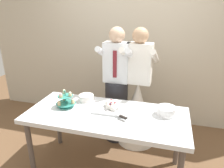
{
  "coord_description": "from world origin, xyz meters",
  "views": [
    {
      "loc": [
        0.62,
        -1.99,
        1.91
      ],
      "look_at": [
        0.02,
        0.15,
        1.07
      ],
      "focal_mm": 33.61,
      "sensor_mm": 36.0,
      "label": 1
    }
  ],
  "objects_px": {
    "dessert_table": "(106,119)",
    "main_cake_tray": "(113,107)",
    "round_cake": "(86,98)",
    "person_groom": "(116,93)",
    "person_bride": "(137,105)",
    "cupcake_stand": "(66,101)",
    "plate_stack": "(166,111)"
  },
  "relations": [
    {
      "from": "dessert_table",
      "to": "main_cake_tray",
      "type": "xyz_separation_m",
      "value": [
        0.05,
        0.1,
        0.11
      ]
    },
    {
      "from": "round_cake",
      "to": "person_groom",
      "type": "distance_m",
      "value": 0.52
    },
    {
      "from": "round_cake",
      "to": "person_bride",
      "type": "distance_m",
      "value": 0.77
    },
    {
      "from": "cupcake_stand",
      "to": "person_bride",
      "type": "bearing_deg",
      "value": 41.21
    },
    {
      "from": "round_cake",
      "to": "person_bride",
      "type": "height_order",
      "value": "person_bride"
    },
    {
      "from": "person_groom",
      "to": "round_cake",
      "type": "bearing_deg",
      "value": -123.15
    },
    {
      "from": "main_cake_tray",
      "to": "plate_stack",
      "type": "height_order",
      "value": "main_cake_tray"
    },
    {
      "from": "dessert_table",
      "to": "person_groom",
      "type": "relative_size",
      "value": 1.08
    },
    {
      "from": "cupcake_stand",
      "to": "plate_stack",
      "type": "xyz_separation_m",
      "value": [
        1.16,
        0.11,
        -0.03
      ]
    },
    {
      "from": "person_groom",
      "to": "person_bride",
      "type": "distance_m",
      "value": 0.34
    },
    {
      "from": "dessert_table",
      "to": "person_groom",
      "type": "distance_m",
      "value": 0.68
    },
    {
      "from": "dessert_table",
      "to": "person_bride",
      "type": "xyz_separation_m",
      "value": [
        0.25,
        0.69,
        -0.12
      ]
    },
    {
      "from": "cupcake_stand",
      "to": "person_groom",
      "type": "height_order",
      "value": "person_groom"
    },
    {
      "from": "person_groom",
      "to": "person_bride",
      "type": "height_order",
      "value": "same"
    },
    {
      "from": "dessert_table",
      "to": "plate_stack",
      "type": "distance_m",
      "value": 0.67
    },
    {
      "from": "dessert_table",
      "to": "person_groom",
      "type": "xyz_separation_m",
      "value": [
        -0.05,
        0.67,
        0.05
      ]
    },
    {
      "from": "main_cake_tray",
      "to": "person_groom",
      "type": "xyz_separation_m",
      "value": [
        -0.1,
        0.57,
        -0.07
      ]
    },
    {
      "from": "round_cake",
      "to": "main_cake_tray",
      "type": "bearing_deg",
      "value": -20.27
    },
    {
      "from": "person_groom",
      "to": "dessert_table",
      "type": "bearing_deg",
      "value": -85.33
    },
    {
      "from": "person_bride",
      "to": "dessert_table",
      "type": "bearing_deg",
      "value": -109.49
    },
    {
      "from": "main_cake_tray",
      "to": "person_bride",
      "type": "distance_m",
      "value": 0.67
    },
    {
      "from": "main_cake_tray",
      "to": "round_cake",
      "type": "distance_m",
      "value": 0.41
    },
    {
      "from": "cupcake_stand",
      "to": "person_groom",
      "type": "relative_size",
      "value": 0.14
    },
    {
      "from": "main_cake_tray",
      "to": "person_bride",
      "type": "height_order",
      "value": "person_bride"
    },
    {
      "from": "cupcake_stand",
      "to": "round_cake",
      "type": "xyz_separation_m",
      "value": [
        0.18,
        0.21,
        -0.04
      ]
    },
    {
      "from": "cupcake_stand",
      "to": "plate_stack",
      "type": "relative_size",
      "value": 1.06
    },
    {
      "from": "cupcake_stand",
      "to": "person_groom",
      "type": "distance_m",
      "value": 0.8
    },
    {
      "from": "cupcake_stand",
      "to": "person_groom",
      "type": "bearing_deg",
      "value": 54.51
    },
    {
      "from": "plate_stack",
      "to": "person_groom",
      "type": "relative_size",
      "value": 0.13
    },
    {
      "from": "cupcake_stand",
      "to": "main_cake_tray",
      "type": "bearing_deg",
      "value": 7.05
    },
    {
      "from": "person_bride",
      "to": "cupcake_stand",
      "type": "bearing_deg",
      "value": -138.79
    },
    {
      "from": "dessert_table",
      "to": "plate_stack",
      "type": "relative_size",
      "value": 8.32
    }
  ]
}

